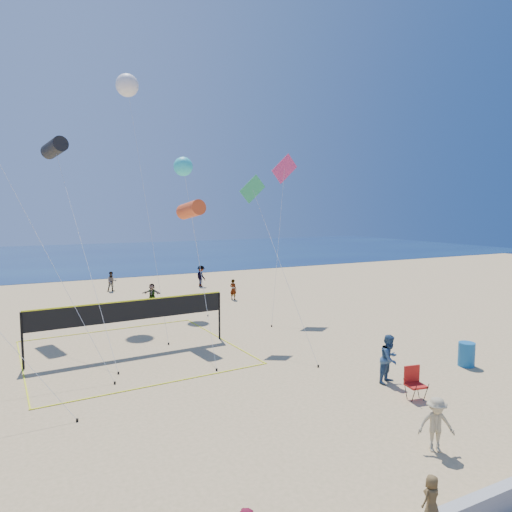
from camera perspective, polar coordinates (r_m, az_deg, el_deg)
name	(u,v)px	position (r m, az deg, el deg)	size (l,w,h in m)	color
ground	(332,471)	(13.12, 9.49, -24.96)	(120.00, 120.00, 0.00)	tan
ocean	(80,256)	(71.69, -21.13, -0.01)	(140.00, 50.00, 0.03)	#101E4C
toddler	(432,498)	(10.71, 21.09, -26.35)	(0.44, 0.29, 0.91)	brown
bystander_a	(389,359)	(18.85, 16.34, -12.22)	(0.92, 0.72, 1.89)	#2D4D72
bystander_b	(436,424)	(14.36, 21.60, -18.98)	(1.00, 0.57, 1.54)	tan
far_person_1	(152,294)	(33.61, -12.88, -4.62)	(1.36, 0.43, 1.47)	gray
far_person_2	(233,289)	(34.36, -2.87, -4.19)	(0.57, 0.37, 1.55)	gray
far_person_3	(112,282)	(39.59, -17.59, -3.06)	(0.80, 0.62, 1.64)	gray
far_person_4	(201,276)	(40.48, -6.88, -2.50)	(1.19, 0.69, 1.85)	gray
camp_chair	(414,381)	(17.69, 19.14, -14.49)	(0.71, 0.85, 1.29)	#B31914
trash_barrel	(466,354)	(22.00, 24.82, -11.09)	(0.69, 0.69, 1.03)	#175E99
volleyball_net	(131,316)	(22.35, -15.36, -7.30)	(9.89, 9.75, 2.50)	black
kite_1	(55,148)	(28.65, -23.88, 12.24)	(2.26, 10.89, 10.76)	black
kite_2	(191,210)	(24.21, -8.14, 5.74)	(1.48, 6.77, 7.25)	#DE4A1E
kite_4	(256,198)	(23.65, -0.01, 7.24)	(1.54, 5.94, 8.55)	#2FA663
kite_5	(284,174)	(29.73, 3.52, 10.14)	(3.67, 3.35, 10.33)	#D73773
kite_6	(127,85)	(32.58, -15.81, 19.83)	(1.92, 10.16, 15.48)	white
kite_7	(183,167)	(31.62, -9.09, 10.98)	(1.35, 4.01, 10.27)	#31D2D6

